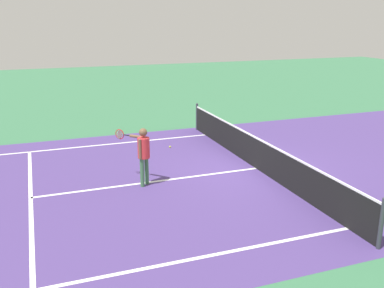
# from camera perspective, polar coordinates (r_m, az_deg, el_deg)

# --- Properties ---
(ground_plane) EXTENTS (60.00, 60.00, 0.00)m
(ground_plane) POSITION_cam_1_polar(r_m,az_deg,el_deg) (13.17, 8.46, -3.20)
(ground_plane) COLOR #38724C
(court_surface_inbounds) EXTENTS (10.62, 24.40, 0.00)m
(court_surface_inbounds) POSITION_cam_1_polar(r_m,az_deg,el_deg) (13.17, 8.46, -3.19)
(court_surface_inbounds) COLOR #4C387A
(court_surface_inbounds) RESTS_ON ground_plane
(line_sideline_left) EXTENTS (0.10, 11.89, 0.01)m
(line_sideline_left) POSITION_cam_1_polar(r_m,az_deg,el_deg) (15.58, -18.98, -0.82)
(line_sideline_left) COLOR white
(line_sideline_left) RESTS_ON ground_plane
(line_sideline_right) EXTENTS (0.10, 11.89, 0.01)m
(line_sideline_right) POSITION_cam_1_polar(r_m,az_deg,el_deg) (8.03, -16.86, -17.39)
(line_sideline_right) COLOR white
(line_sideline_right) RESTS_ON ground_plane
(line_service_near) EXTENTS (8.22, 0.10, 0.01)m
(line_service_near) POSITION_cam_1_polar(r_m,az_deg,el_deg) (11.69, -20.52, -6.66)
(line_service_near) COLOR white
(line_service_near) RESTS_ON ground_plane
(line_center_service) EXTENTS (0.10, 6.40, 0.01)m
(line_center_service) POSITION_cam_1_polar(r_m,az_deg,el_deg) (12.03, -5.11, -4.97)
(line_center_service) COLOR white
(line_center_service) RESTS_ON ground_plane
(net) EXTENTS (10.10, 0.09, 1.07)m
(net) POSITION_cam_1_polar(r_m,az_deg,el_deg) (13.01, 8.55, -1.15)
(net) COLOR #33383D
(net) RESTS_ON ground_plane
(player_near) EXTENTS (1.03, 0.74, 1.59)m
(player_near) POSITION_cam_1_polar(r_m,az_deg,el_deg) (11.52, -6.50, -0.84)
(player_near) COLOR #3F7247
(player_near) RESTS_ON ground_plane
(tennis_ball_near_net) EXTENTS (0.07, 0.07, 0.07)m
(tennis_ball_near_net) POSITION_cam_1_polar(r_m,az_deg,el_deg) (15.07, -2.92, -0.37)
(tennis_ball_near_net) COLOR #CCE033
(tennis_ball_near_net) RESTS_ON ground_plane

